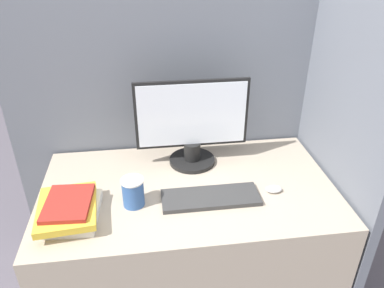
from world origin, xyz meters
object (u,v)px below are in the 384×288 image
Objects in this scene: keyboard at (211,197)px; coffee_cup at (133,192)px; monitor at (192,127)px; mouse at (274,189)px; book_stack at (69,210)px.

coffee_cup reaches higher than keyboard.
monitor is 0.48m from mouse.
monitor reaches higher than book_stack.
monitor is 0.44m from coffee_cup.
book_stack reaches higher than keyboard.
keyboard is 0.29m from mouse.
monitor is 7.33× the size of mouse.
mouse is 0.62m from coffee_cup.
monitor is at bearing 137.83° from mouse.
mouse is 0.24× the size of book_stack.
monitor reaches higher than coffee_cup.
book_stack is at bearing -168.41° from coffee_cup.
coffee_cup is at bearing -179.49° from mouse.
monitor is 0.37m from keyboard.
keyboard is (0.04, -0.32, -0.19)m from monitor.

